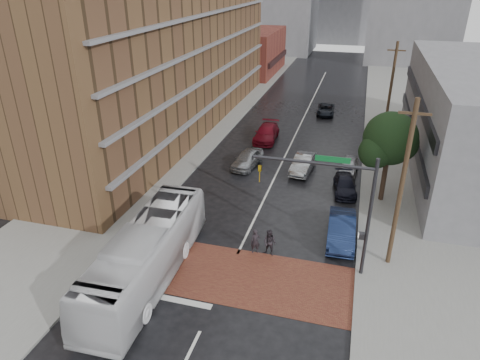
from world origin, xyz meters
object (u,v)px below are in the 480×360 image
Objects in this scene: pedestrian_a at (255,241)px; car_parked_far at (348,166)px; transit_bus at (147,254)px; car_travel_b at (303,164)px; pedestrian_b at (270,243)px; car_parked_mid at (345,185)px; car_travel_c at (266,133)px; car_travel_a at (247,159)px; car_parked_near at (341,230)px; suv_travel at (326,110)px.

pedestrian_a reaches higher than car_parked_far.
transit_bus reaches higher than pedestrian_a.
car_travel_b reaches higher than car_parked_far.
pedestrian_b is 0.42× the size of car_parked_mid.
car_travel_b is at bearing -56.62° from car_travel_c.
pedestrian_a is 0.31× the size of car_travel_c.
car_parked_mid is at bearing -8.03° from car_travel_a.
car_parked_far is (-0.08, 10.57, -0.15)m from car_parked_near.
car_travel_c is 10.41m from car_parked_far.
car_parked_mid is at bearing -33.54° from car_travel_b.
pedestrian_a is at bearing -153.10° from car_parked_near.
transit_bus is 2.76× the size of car_travel_a.
transit_bus is at bearing -85.68° from car_travel_a.
car_travel_a is (-4.68, 12.37, -0.12)m from pedestrian_b.
car_travel_a is at bearing -169.80° from car_parked_far.
car_travel_a is at bearing 83.21° from transit_bus.
car_parked_mid is at bearing 80.64° from pedestrian_b.
car_parked_mid is (3.72, -3.00, -0.13)m from car_travel_b.
car_parked_mid is at bearing -82.97° from suv_travel.
pedestrian_b is at bearing -78.88° from car_travel_c.
car_travel_c is (1.50, 23.36, -0.90)m from transit_bus.
pedestrian_b is 0.36× the size of car_parked_near.
car_parked_near is at bearing -64.66° from car_travel_c.
transit_bus reaches higher than car_parked_mid.
car_parked_near is (4.06, 2.78, -0.06)m from pedestrian_b.
car_travel_b is 10.69m from car_parked_near.
pedestrian_a is 5.68m from car_parked_near.
car_parked_near reaches higher than car_parked_far.
car_travel_a is (-3.79, 12.37, -0.06)m from pedestrian_a.
car_travel_c is at bearing 114.97° from car_parked_near.
car_travel_a is 8.99m from car_parked_mid.
car_travel_b is (0.19, 12.74, -0.14)m from pedestrian_b.
car_travel_b is (1.08, 12.74, -0.08)m from pedestrian_a.
car_parked_near is at bearing -38.63° from car_travel_a.
pedestrian_a is 0.42× the size of car_parked_far.
pedestrian_b reaches higher than car_travel_a.
car_travel_c is 1.28× the size of car_parked_mid.
transit_bus is 23.43m from car_travel_c.
car_parked_near is 1.28× the size of car_parked_far.
pedestrian_b reaches higher than car_parked_near.
car_travel_c is at bearing 78.69° from pedestrian_a.
car_travel_a is at bearing 123.26° from pedestrian_b.
car_travel_b is at bearing -93.55° from suv_travel.
car_travel_a is 7.00m from car_travel_c.
transit_bus is 34.60m from suv_travel.
suv_travel is 1.06× the size of car_parked_mid.
car_travel_b is 3.84m from car_parked_far.
pedestrian_b is at bearing 31.48° from transit_bus.
car_travel_b is 0.84× the size of car_travel_c.
car_parked_far is at bearing -37.31° from car_travel_c.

